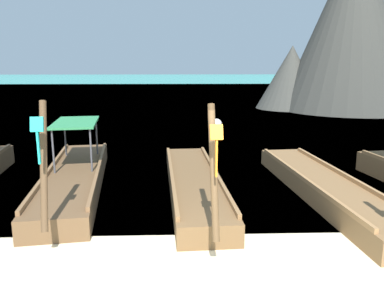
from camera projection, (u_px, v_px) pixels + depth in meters
ground at (200, 288)px, 5.59m from camera, size 120.00×120.00×0.00m
sea_water at (181, 83)px, 66.01m from camera, size 120.00×120.00×0.00m
longtail_boat_turquoise_ribbon at (75, 177)px, 10.07m from camera, size 2.23×7.21×2.65m
longtail_boat_orange_ribbon at (194, 183)px, 9.70m from camera, size 1.59×6.95×2.62m
longtail_boat_blue_ribbon at (325, 188)px, 9.38m from camera, size 1.76×7.00×2.23m
karst_rock at (346, 28)px, 26.63m from camera, size 11.20×9.63×12.36m
mooring_buoy_near at (216, 124)px, 19.19m from camera, size 0.55×0.55×0.55m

